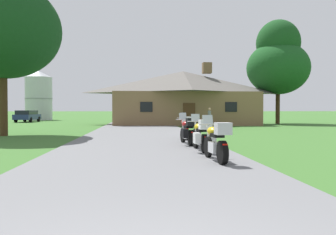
{
  "coord_description": "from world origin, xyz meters",
  "views": [
    {
      "loc": [
        -0.09,
        -2.68,
        1.53
      ],
      "look_at": [
        2.02,
        23.01,
        0.93
      ],
      "focal_mm": 37.89,
      "sensor_mm": 36.0,
      "label": 1
    }
  ],
  "objects_px": {
    "motorcycle_red_third_in_row": "(188,131)",
    "bystander_gray_shirt_near_lodge": "(209,116)",
    "motorcycle_yellow_nearest_to_camera": "(216,142)",
    "metal_silo_distant": "(39,95)",
    "tree_left_near": "(3,16)",
    "motorcycle_red_farthest_in_row": "(185,128)",
    "parked_navy_suv_far_left": "(27,116)",
    "tree_right_of_lodge": "(278,61)",
    "motorcycle_yellow_second_in_row": "(202,136)"
  },
  "relations": [
    {
      "from": "tree_left_near",
      "to": "motorcycle_red_farthest_in_row",
      "type": "bearing_deg",
      "value": -20.09
    },
    {
      "from": "tree_left_near",
      "to": "parked_navy_suv_far_left",
      "type": "relative_size",
      "value": 2.39
    },
    {
      "from": "metal_silo_distant",
      "to": "motorcycle_red_third_in_row",
      "type": "bearing_deg",
      "value": -66.36
    },
    {
      "from": "metal_silo_distant",
      "to": "parked_navy_suv_far_left",
      "type": "distance_m",
      "value": 8.78
    },
    {
      "from": "motorcycle_yellow_second_in_row",
      "to": "tree_left_near",
      "type": "xyz_separation_m",
      "value": [
        -9.95,
        8.81,
        6.25
      ]
    },
    {
      "from": "tree_left_near",
      "to": "metal_silo_distant",
      "type": "distance_m",
      "value": 31.72
    },
    {
      "from": "motorcycle_yellow_second_in_row",
      "to": "tree_left_near",
      "type": "distance_m",
      "value": 14.69
    },
    {
      "from": "parked_navy_suv_far_left",
      "to": "metal_silo_distant",
      "type": "bearing_deg",
      "value": 98.94
    },
    {
      "from": "motorcycle_yellow_second_in_row",
      "to": "tree_left_near",
      "type": "height_order",
      "value": "tree_left_near"
    },
    {
      "from": "metal_silo_distant",
      "to": "motorcycle_red_farthest_in_row",
      "type": "bearing_deg",
      "value": -64.4
    },
    {
      "from": "motorcycle_yellow_nearest_to_camera",
      "to": "metal_silo_distant",
      "type": "height_order",
      "value": "metal_silo_distant"
    },
    {
      "from": "motorcycle_yellow_nearest_to_camera",
      "to": "motorcycle_red_third_in_row",
      "type": "height_order",
      "value": "same"
    },
    {
      "from": "motorcycle_yellow_nearest_to_camera",
      "to": "bystander_gray_shirt_near_lodge",
      "type": "distance_m",
      "value": 19.87
    },
    {
      "from": "motorcycle_red_third_in_row",
      "to": "tree_left_near",
      "type": "height_order",
      "value": "tree_left_near"
    },
    {
      "from": "motorcycle_yellow_second_in_row",
      "to": "parked_navy_suv_far_left",
      "type": "xyz_separation_m",
      "value": [
        -15.53,
        31.38,
        0.17
      ]
    },
    {
      "from": "bystander_gray_shirt_near_lodge",
      "to": "tree_right_of_lodge",
      "type": "height_order",
      "value": "tree_right_of_lodge"
    },
    {
      "from": "bystander_gray_shirt_near_lodge",
      "to": "motorcycle_red_farthest_in_row",
      "type": "bearing_deg",
      "value": -12.22
    },
    {
      "from": "motorcycle_yellow_second_in_row",
      "to": "tree_right_of_lodge",
      "type": "relative_size",
      "value": 0.19
    },
    {
      "from": "tree_right_of_lodge",
      "to": "parked_navy_suv_far_left",
      "type": "relative_size",
      "value": 2.35
    },
    {
      "from": "motorcycle_red_third_in_row",
      "to": "motorcycle_yellow_nearest_to_camera",
      "type": "bearing_deg",
      "value": -94.81
    },
    {
      "from": "tree_left_near",
      "to": "tree_right_of_lodge",
      "type": "height_order",
      "value": "tree_left_near"
    },
    {
      "from": "motorcycle_red_third_in_row",
      "to": "motorcycle_red_farthest_in_row",
      "type": "distance_m",
      "value": 2.77
    },
    {
      "from": "motorcycle_red_third_in_row",
      "to": "tree_right_of_lodge",
      "type": "distance_m",
      "value": 26.05
    },
    {
      "from": "motorcycle_red_third_in_row",
      "to": "parked_navy_suv_far_left",
      "type": "height_order",
      "value": "parked_navy_suv_far_left"
    },
    {
      "from": "motorcycle_yellow_nearest_to_camera",
      "to": "bystander_gray_shirt_near_lodge",
      "type": "height_order",
      "value": "bystander_gray_shirt_near_lodge"
    },
    {
      "from": "motorcycle_yellow_nearest_to_camera",
      "to": "motorcycle_yellow_second_in_row",
      "type": "height_order",
      "value": "same"
    },
    {
      "from": "motorcycle_red_third_in_row",
      "to": "parked_navy_suv_far_left",
      "type": "xyz_separation_m",
      "value": [
        -15.39,
        29.0,
        0.17
      ]
    },
    {
      "from": "tree_right_of_lodge",
      "to": "parked_navy_suv_far_left",
      "type": "xyz_separation_m",
      "value": [
        -28.05,
        7.06,
        -5.91
      ]
    },
    {
      "from": "motorcycle_yellow_nearest_to_camera",
      "to": "parked_navy_suv_far_left",
      "type": "distance_m",
      "value": 37.18
    },
    {
      "from": "metal_silo_distant",
      "to": "parked_navy_suv_far_left",
      "type": "relative_size",
      "value": 1.5
    },
    {
      "from": "motorcycle_red_farthest_in_row",
      "to": "bystander_gray_shirt_near_lodge",
      "type": "bearing_deg",
      "value": 74.08
    },
    {
      "from": "bystander_gray_shirt_near_lodge",
      "to": "parked_navy_suv_far_left",
      "type": "height_order",
      "value": "bystander_gray_shirt_near_lodge"
    },
    {
      "from": "bystander_gray_shirt_near_lodge",
      "to": "tree_left_near",
      "type": "height_order",
      "value": "tree_left_near"
    },
    {
      "from": "bystander_gray_shirt_near_lodge",
      "to": "tree_right_of_lodge",
      "type": "distance_m",
      "value": 12.76
    },
    {
      "from": "motorcycle_red_farthest_in_row",
      "to": "parked_navy_suv_far_left",
      "type": "xyz_separation_m",
      "value": [
        -15.62,
        26.24,
        0.16
      ]
    },
    {
      "from": "motorcycle_yellow_nearest_to_camera",
      "to": "motorcycle_yellow_second_in_row",
      "type": "xyz_separation_m",
      "value": [
        0.01,
        2.41,
        -0.01
      ]
    },
    {
      "from": "motorcycle_red_farthest_in_row",
      "to": "motorcycle_yellow_nearest_to_camera",
      "type": "bearing_deg",
      "value": -89.8
    },
    {
      "from": "motorcycle_yellow_nearest_to_camera",
      "to": "bystander_gray_shirt_near_lodge",
      "type": "bearing_deg",
      "value": 75.03
    },
    {
      "from": "metal_silo_distant",
      "to": "parked_navy_suv_far_left",
      "type": "bearing_deg",
      "value": -83.59
    },
    {
      "from": "motorcycle_yellow_second_in_row",
      "to": "parked_navy_suv_far_left",
      "type": "height_order",
      "value": "parked_navy_suv_far_left"
    },
    {
      "from": "tree_left_near",
      "to": "parked_navy_suv_far_left",
      "type": "xyz_separation_m",
      "value": [
        -5.58,
        22.57,
        -6.08
      ]
    },
    {
      "from": "motorcycle_yellow_nearest_to_camera",
      "to": "motorcycle_red_farthest_in_row",
      "type": "relative_size",
      "value": 1.0
    },
    {
      "from": "parked_navy_suv_far_left",
      "to": "tree_left_near",
      "type": "bearing_deg",
      "value": -73.58
    },
    {
      "from": "tree_left_near",
      "to": "parked_navy_suv_far_left",
      "type": "height_order",
      "value": "tree_left_near"
    },
    {
      "from": "motorcycle_yellow_second_in_row",
      "to": "motorcycle_red_third_in_row",
      "type": "relative_size",
      "value": 1.0
    },
    {
      "from": "tree_right_of_lodge",
      "to": "metal_silo_distant",
      "type": "height_order",
      "value": "tree_right_of_lodge"
    },
    {
      "from": "motorcycle_yellow_second_in_row",
      "to": "bystander_gray_shirt_near_lodge",
      "type": "relative_size",
      "value": 1.25
    },
    {
      "from": "motorcycle_red_third_in_row",
      "to": "bystander_gray_shirt_near_lodge",
      "type": "relative_size",
      "value": 1.25
    },
    {
      "from": "bystander_gray_shirt_near_lodge",
      "to": "metal_silo_distant",
      "type": "distance_m",
      "value": 30.39
    },
    {
      "from": "motorcycle_red_third_in_row",
      "to": "motorcycle_red_farthest_in_row",
      "type": "relative_size",
      "value": 1.0
    }
  ]
}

